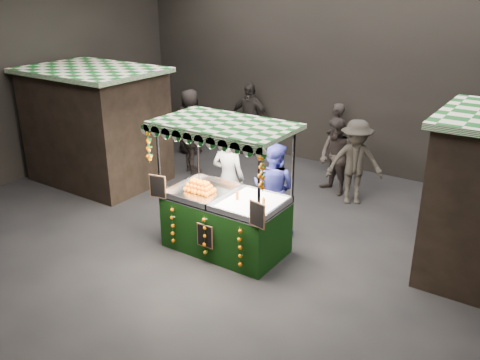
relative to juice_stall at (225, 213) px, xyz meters
The scene contains 13 objects.
ground 0.72m from the juice_stall, 88.68° to the left, with size 12.00×12.00×0.00m, color black.
market_hall 2.68m from the juice_stall, 88.68° to the left, with size 12.10×10.10×5.05m.
neighbour_stall_left 4.58m from the juice_stall, 165.50° to the left, with size 3.00×2.20×2.60m.
juice_stall is the anchor object (origin of this frame).
vendor_grey 1.21m from the juice_stall, 122.20° to the left, with size 0.71×0.53×1.76m.
vendor_blue 1.12m from the juice_stall, 72.45° to the left, with size 0.86×0.68×1.74m.
shopper_0 4.96m from the juice_stall, 155.03° to the left, with size 0.71×0.51×1.83m.
shopper_1 3.46m from the juice_stall, 81.57° to the left, with size 1.00×0.90×1.67m.
shopper_2 3.94m from the juice_stall, 137.30° to the left, with size 1.04×0.81×1.65m.
shopper_3 3.33m from the juice_stall, 71.74° to the left, with size 1.34×1.15×1.79m.
shopper_4 5.47m from the juice_stall, 135.20° to the left, with size 0.92×0.68×1.73m.
shopper_6 4.74m from the juice_stall, 91.38° to the left, with size 0.48×0.66×1.68m.
shopper_7 5.40m from the juice_stall, 118.58° to the left, with size 1.17×0.59×1.92m.
Camera 1 is at (4.56, -6.46, 4.38)m, focal length 37.97 mm.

